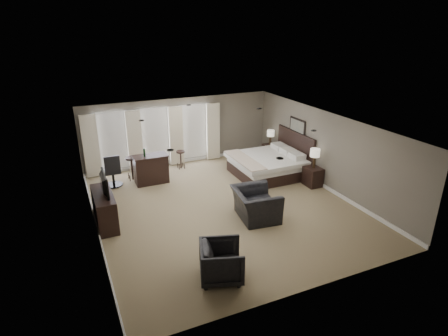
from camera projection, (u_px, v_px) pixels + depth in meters
name	position (u px, v px, depth m)	size (l,w,h in m)	color
room	(223.00, 167.00, 11.07)	(7.60, 8.60, 2.64)	#827253
window_bay	(156.00, 138.00, 14.21)	(5.25, 0.20, 2.30)	silver
bed	(270.00, 155.00, 13.64)	(2.40, 2.29, 1.53)	silver
nightstand_near	(313.00, 177.00, 12.91)	(0.49, 0.60, 0.66)	black
nightstand_far	(270.00, 152.00, 15.38)	(0.47, 0.57, 0.62)	black
lamp_near	(314.00, 158.00, 12.66)	(0.33, 0.33, 0.68)	beige
lamp_far	(270.00, 138.00, 15.15)	(0.30, 0.30, 0.62)	beige
wall_art	(297.00, 126.00, 13.71)	(0.04, 0.96, 0.56)	slate
dresser	(104.00, 209.00, 10.40)	(0.52, 1.61, 0.93)	black
tv	(102.00, 191.00, 10.20)	(1.02, 0.59, 0.13)	black
armchair_near	(256.00, 199.00, 10.68)	(1.34, 0.87, 1.17)	black
armchair_far	(222.00, 260.00, 8.17)	(0.91, 0.86, 0.94)	black
bar_counter	(151.00, 169.00, 13.06)	(1.18, 0.61, 1.03)	black
bar_stool_left	(132.00, 168.00, 13.37)	(0.40, 0.40, 0.84)	black
bar_stool_right	(181.00, 160.00, 14.41)	(0.33, 0.33, 0.70)	black
desk_chair	(112.00, 170.00, 12.79)	(0.60, 0.60, 1.17)	black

